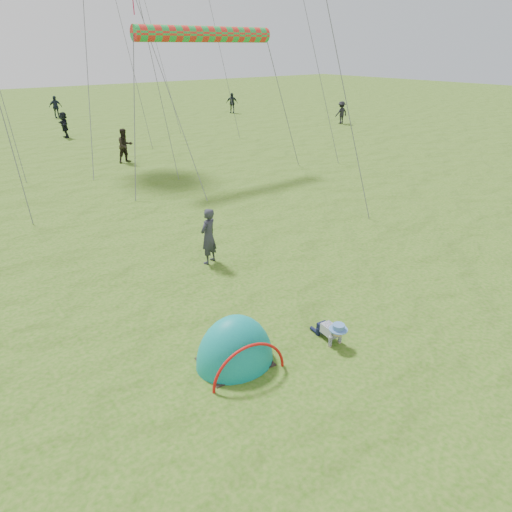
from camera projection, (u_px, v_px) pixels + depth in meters
ground at (353, 362)px, 8.69m from camera, size 140.00×140.00×0.00m
crawling_toddler at (332, 330)px, 9.19m from camera, size 0.56×0.73×0.52m
popup_tent at (235, 362)px, 8.68m from camera, size 1.66×1.43×1.96m
standing_adult at (208, 236)px, 12.35m from camera, size 0.67×0.57×1.56m
crowd_person_1 at (125, 146)px, 23.22m from camera, size 0.90×0.74×1.70m
crowd_person_8 at (232, 103)px, 40.53m from camera, size 1.02×0.98×1.71m
crowd_person_11 at (64, 125)px, 29.58m from camera, size 0.65×1.55×1.62m
crowd_person_14 at (56, 107)px, 37.70m from camera, size 1.05×0.48×1.75m
crowd_person_15 at (341, 113)px, 34.90m from camera, size 1.12×0.71×1.65m
rainbow_tube_kite at (206, 34)px, 19.26m from camera, size 6.51×0.64×0.64m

